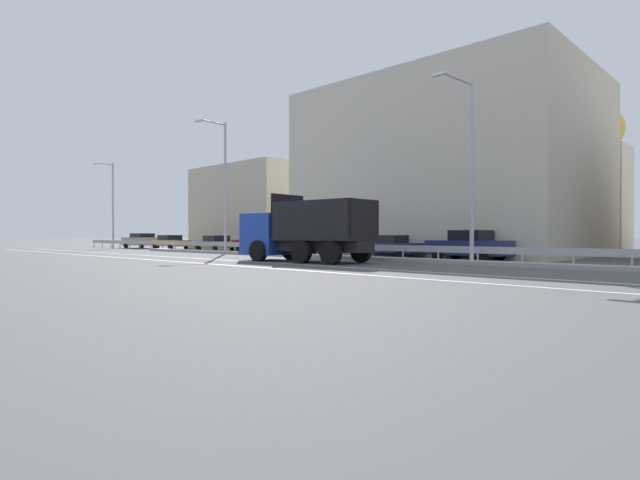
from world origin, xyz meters
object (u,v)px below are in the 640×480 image
(church_tower, at_px, (600,182))
(parked_car_5, at_px, (393,246))
(median_road_sign, at_px, (304,237))
(parked_car_1, at_px, (170,242))
(parked_car_2, at_px, (216,243))
(parked_car_6, at_px, (469,246))
(parked_car_4, at_px, (312,244))
(parked_car_3, at_px, (260,243))
(dump_truck, at_px, (293,236))
(street_lamp_1, at_px, (223,181))
(street_lamp_2, at_px, (469,160))
(parked_car_0, at_px, (142,241))
(street_lamp_0, at_px, (111,201))

(church_tower, bearing_deg, parked_car_5, -112.30)
(median_road_sign, relative_size, church_tower, 0.19)
(parked_car_1, height_order, parked_car_2, parked_car_1)
(parked_car_1, xyz_separation_m, parked_car_6, (28.99, 0.11, 0.11))
(parked_car_2, relative_size, parked_car_4, 1.04)
(parked_car_3, bearing_deg, church_tower, -49.85)
(dump_truck, height_order, street_lamp_1, street_lamp_1)
(parked_car_2, bearing_deg, church_tower, -52.52)
(median_road_sign, height_order, parked_car_3, median_road_sign)
(dump_truck, relative_size, street_lamp_2, 0.89)
(dump_truck, distance_m, parked_car_0, 28.89)
(median_road_sign, distance_m, parked_car_3, 8.92)
(parked_car_0, height_order, parked_car_6, parked_car_6)
(median_road_sign, relative_size, parked_car_2, 0.49)
(parked_car_1, bearing_deg, dump_truck, 74.72)
(median_road_sign, xyz_separation_m, parked_car_0, (-25.43, 2.67, -0.43))
(church_tower, bearing_deg, dump_truck, -108.94)
(street_lamp_0, height_order, church_tower, church_tower)
(dump_truck, bearing_deg, parked_car_6, -49.23)
(parked_car_0, bearing_deg, parked_car_6, -93.62)
(street_lamp_2, height_order, parked_car_1, street_lamp_2)
(street_lamp_0, bearing_deg, street_lamp_2, -0.15)
(median_road_sign, xyz_separation_m, parked_car_2, (-13.36, 2.99, -0.54))
(parked_car_5, distance_m, parked_car_6, 5.00)
(parked_car_5, xyz_separation_m, church_tower, (6.62, 16.14, 4.46))
(dump_truck, xyz_separation_m, parked_car_1, (-22.76, 6.23, -0.58))
(parked_car_0, relative_size, parked_car_5, 1.14)
(street_lamp_2, relative_size, parked_car_6, 2.02)
(parked_car_4, relative_size, church_tower, 0.38)
(parked_car_1, relative_size, parked_car_4, 1.02)
(parked_car_4, distance_m, parked_car_6, 11.14)
(street_lamp_1, xyz_separation_m, parked_car_5, (11.69, 3.58, -4.36))
(parked_car_0, bearing_deg, street_lamp_2, -98.36)
(parked_car_6, bearing_deg, median_road_sign, 108.21)
(street_lamp_1, xyz_separation_m, parked_car_2, (-5.70, 3.29, -4.39))
(street_lamp_1, xyz_separation_m, street_lamp_2, (18.17, 0.11, -0.44))
(parked_car_2, bearing_deg, parked_car_1, 95.77)
(parked_car_1, distance_m, parked_car_5, 24.02)
(parked_car_2, xyz_separation_m, parked_car_5, (17.39, 0.29, 0.02))
(parked_car_1, xyz_separation_m, parked_car_2, (6.62, 0.31, -0.02))
(parked_car_2, xyz_separation_m, church_tower, (24.01, 16.43, 4.48))
(parked_car_0, bearing_deg, parked_car_2, -92.31)
(dump_truck, xyz_separation_m, street_lamp_2, (7.73, 3.36, 3.35))
(dump_truck, xyz_separation_m, parked_car_2, (-16.13, 6.54, -0.59))
(street_lamp_1, relative_size, parked_car_4, 2.11)
(parked_car_1, relative_size, parked_car_2, 0.98)
(median_road_sign, distance_m, street_lamp_1, 8.57)
(parked_car_1, height_order, parked_car_3, parked_car_3)
(street_lamp_0, height_order, street_lamp_2, street_lamp_2)
(church_tower, bearing_deg, median_road_sign, -118.76)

